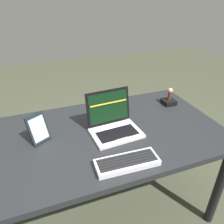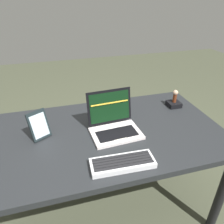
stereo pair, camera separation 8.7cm
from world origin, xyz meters
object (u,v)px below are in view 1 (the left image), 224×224
(photo_frame, at_px, (38,129))
(figurine, at_px, (170,93))
(external_keyboard, at_px, (127,162))
(figurine_stand, at_px, (169,102))
(laptop_front, at_px, (114,125))

(photo_frame, xyz_separation_m, figurine, (0.94, 0.13, 0.01))
(external_keyboard, height_order, photo_frame, photo_frame)
(external_keyboard, bearing_deg, photo_frame, 137.92)
(photo_frame, bearing_deg, figurine, 8.15)
(external_keyboard, bearing_deg, figurine_stand, 41.02)
(external_keyboard, bearing_deg, laptop_front, 82.03)
(photo_frame, height_order, figurine_stand, photo_frame)
(figurine, bearing_deg, photo_frame, -171.85)
(laptop_front, bearing_deg, external_keyboard, -97.97)
(external_keyboard, distance_m, photo_frame, 0.52)
(external_keyboard, bearing_deg, figurine, 41.02)
(laptop_front, xyz_separation_m, photo_frame, (-0.43, 0.06, 0.03))
(photo_frame, bearing_deg, figurine_stand, 8.15)
(laptop_front, relative_size, figurine_stand, 3.33)
(external_keyboard, height_order, figurine_stand, figurine_stand)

